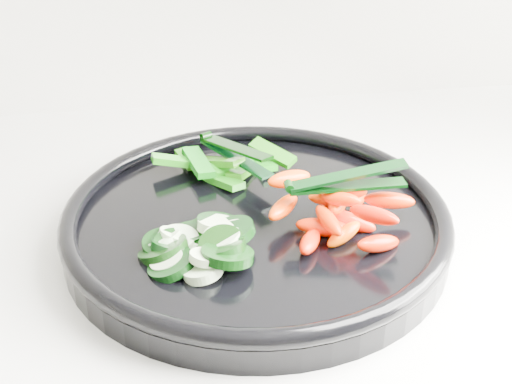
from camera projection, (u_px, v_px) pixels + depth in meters
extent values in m
cube|color=silver|center=(0.00, 248.00, 0.72)|extent=(2.02, 0.62, 0.03)
cylinder|color=black|center=(256.00, 230.00, 0.69)|extent=(0.48, 0.48, 0.02)
torus|color=black|center=(256.00, 213.00, 0.69)|extent=(0.48, 0.48, 0.02)
cylinder|color=black|center=(172.00, 265.00, 0.62)|extent=(0.05, 0.05, 0.03)
cylinder|color=beige|center=(167.00, 261.00, 0.62)|extent=(0.04, 0.04, 0.02)
cylinder|color=black|center=(171.00, 247.00, 0.64)|extent=(0.05, 0.05, 0.03)
cylinder|color=#DAFAC8|center=(177.00, 238.00, 0.65)|extent=(0.05, 0.05, 0.03)
cylinder|color=black|center=(175.00, 247.00, 0.64)|extent=(0.04, 0.04, 0.02)
cylinder|color=beige|center=(179.00, 243.00, 0.65)|extent=(0.05, 0.05, 0.02)
cylinder|color=black|center=(209.00, 263.00, 0.62)|extent=(0.05, 0.05, 0.02)
cylinder|color=beige|center=(202.00, 271.00, 0.61)|extent=(0.04, 0.04, 0.02)
cylinder|color=black|center=(203.00, 233.00, 0.66)|extent=(0.06, 0.06, 0.02)
cylinder|color=beige|center=(204.00, 231.00, 0.66)|extent=(0.04, 0.04, 0.02)
cylinder|color=black|center=(189.00, 234.00, 0.66)|extent=(0.06, 0.06, 0.01)
cylinder|color=beige|center=(179.00, 244.00, 0.64)|extent=(0.04, 0.04, 0.01)
cylinder|color=black|center=(163.00, 245.00, 0.64)|extent=(0.04, 0.04, 0.01)
cylinder|color=beige|center=(177.00, 241.00, 0.65)|extent=(0.04, 0.04, 0.02)
cylinder|color=black|center=(164.00, 250.00, 0.64)|extent=(0.06, 0.07, 0.03)
cylinder|color=beige|center=(164.00, 240.00, 0.65)|extent=(0.05, 0.05, 0.02)
cylinder|color=black|center=(223.00, 249.00, 0.62)|extent=(0.05, 0.05, 0.03)
cylinder|color=beige|center=(225.00, 240.00, 0.63)|extent=(0.04, 0.04, 0.02)
cylinder|color=black|center=(218.00, 223.00, 0.66)|extent=(0.06, 0.06, 0.02)
cylinder|color=beige|center=(217.00, 225.00, 0.65)|extent=(0.05, 0.05, 0.02)
cylinder|color=black|center=(222.00, 246.00, 0.62)|extent=(0.05, 0.05, 0.03)
cylinder|color=#B4D1A7|center=(220.00, 242.00, 0.63)|extent=(0.04, 0.04, 0.03)
cylinder|color=black|center=(230.00, 233.00, 0.64)|extent=(0.05, 0.05, 0.02)
cylinder|color=beige|center=(232.00, 232.00, 0.64)|extent=(0.03, 0.03, 0.02)
cylinder|color=black|center=(227.00, 255.00, 0.61)|extent=(0.06, 0.06, 0.02)
cylinder|color=beige|center=(205.00, 258.00, 0.61)|extent=(0.04, 0.04, 0.01)
ellipsoid|color=#F55200|center=(344.00, 234.00, 0.65)|extent=(0.04, 0.03, 0.02)
ellipsoid|color=red|center=(324.00, 228.00, 0.66)|extent=(0.06, 0.03, 0.03)
ellipsoid|color=#E04900|center=(330.00, 209.00, 0.69)|extent=(0.04, 0.05, 0.02)
ellipsoid|color=red|center=(378.00, 244.00, 0.64)|extent=(0.05, 0.03, 0.03)
ellipsoid|color=#FF2500|center=(333.00, 215.00, 0.68)|extent=(0.04, 0.04, 0.02)
ellipsoid|color=#F31900|center=(310.00, 242.00, 0.64)|extent=(0.04, 0.05, 0.02)
ellipsoid|color=#FF1400|center=(349.00, 221.00, 0.67)|extent=(0.05, 0.04, 0.03)
ellipsoid|color=#FF2700|center=(358.00, 196.00, 0.71)|extent=(0.03, 0.05, 0.02)
ellipsoid|color=#FF3D00|center=(335.00, 200.00, 0.70)|extent=(0.03, 0.04, 0.02)
ellipsoid|color=#ED2300|center=(283.00, 207.00, 0.67)|extent=(0.05, 0.05, 0.02)
ellipsoid|color=#FF6600|center=(337.00, 203.00, 0.67)|extent=(0.04, 0.05, 0.03)
ellipsoid|color=#FF0D00|center=(329.00, 221.00, 0.65)|extent=(0.03, 0.05, 0.02)
ellipsoid|color=#F25C00|center=(329.00, 198.00, 0.68)|extent=(0.05, 0.02, 0.02)
ellipsoid|color=#DE4300|center=(390.00, 200.00, 0.68)|extent=(0.05, 0.02, 0.02)
ellipsoid|color=red|center=(342.00, 191.00, 0.66)|extent=(0.05, 0.04, 0.03)
ellipsoid|color=#FC3700|center=(289.00, 179.00, 0.68)|extent=(0.05, 0.03, 0.02)
ellipsoid|color=#FF4700|center=(341.00, 199.00, 0.65)|extent=(0.04, 0.03, 0.02)
ellipsoid|color=#FF1600|center=(374.00, 215.00, 0.63)|extent=(0.05, 0.05, 0.02)
cube|color=#176409|center=(245.00, 169.00, 0.77)|extent=(0.05, 0.06, 0.02)
cube|color=#196B0A|center=(234.00, 171.00, 0.76)|extent=(0.05, 0.03, 0.02)
cube|color=#0B740B|center=(262.00, 164.00, 0.78)|extent=(0.03, 0.05, 0.02)
cube|color=#1C6609|center=(224.00, 181.00, 0.74)|extent=(0.04, 0.05, 0.01)
cube|color=#0A690D|center=(224.00, 166.00, 0.77)|extent=(0.07, 0.03, 0.02)
cube|color=#166609|center=(188.00, 159.00, 0.79)|extent=(0.03, 0.04, 0.01)
cube|color=#196E0A|center=(219.00, 167.00, 0.77)|extent=(0.05, 0.05, 0.03)
cube|color=#206509|center=(220.00, 162.00, 0.76)|extent=(0.05, 0.05, 0.03)
cube|color=#136B0A|center=(175.00, 161.00, 0.76)|extent=(0.05, 0.02, 0.02)
cube|color=#09650A|center=(198.00, 162.00, 0.76)|extent=(0.03, 0.07, 0.01)
cube|color=#216409|center=(273.00, 153.00, 0.78)|extent=(0.05, 0.05, 0.02)
cylinder|color=black|center=(289.00, 186.00, 0.65)|extent=(0.01, 0.01, 0.01)
cube|color=black|center=(347.00, 186.00, 0.66)|extent=(0.11, 0.02, 0.00)
cube|color=black|center=(348.00, 175.00, 0.65)|extent=(0.11, 0.02, 0.02)
cylinder|color=black|center=(206.00, 136.00, 0.79)|extent=(0.01, 0.01, 0.01)
cube|color=black|center=(236.00, 157.00, 0.76)|extent=(0.07, 0.10, 0.00)
cube|color=black|center=(235.00, 148.00, 0.75)|extent=(0.07, 0.10, 0.02)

